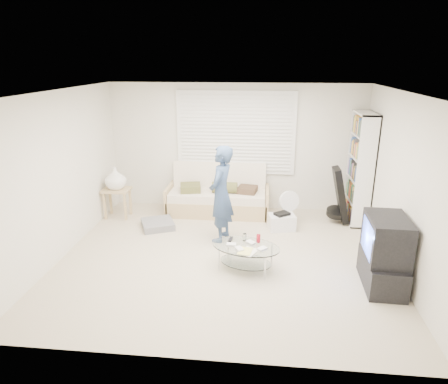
# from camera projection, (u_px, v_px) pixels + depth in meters

# --- Properties ---
(ground) EXTENTS (5.00, 5.00, 0.00)m
(ground) POSITION_uv_depth(u_px,v_px,m) (224.00, 257.00, 6.21)
(ground) COLOR #C2B597
(ground) RESTS_ON ground
(room_shell) EXTENTS (5.02, 4.52, 2.51)m
(room_shell) POSITION_uv_depth(u_px,v_px,m) (227.00, 148.00, 6.14)
(room_shell) COLOR silver
(room_shell) RESTS_ON ground
(window_blinds) EXTENTS (2.32, 0.08, 1.62)m
(window_blinds) POSITION_uv_depth(u_px,v_px,m) (236.00, 133.00, 7.79)
(window_blinds) COLOR silver
(window_blinds) RESTS_ON ground
(futon_sofa) EXTENTS (1.99, 0.80, 0.97)m
(futon_sofa) POSITION_uv_depth(u_px,v_px,m) (218.00, 197.00, 7.90)
(futon_sofa) COLOR tan
(futon_sofa) RESTS_ON ground
(grey_floor_pillow) EXTENTS (0.72, 0.72, 0.12)m
(grey_floor_pillow) POSITION_uv_depth(u_px,v_px,m) (158.00, 224.00, 7.27)
(grey_floor_pillow) COLOR slate
(grey_floor_pillow) RESTS_ON ground
(side_table) EXTENTS (0.50, 0.40, 0.99)m
(side_table) POSITION_uv_depth(u_px,v_px,m) (116.00, 180.00, 7.55)
(side_table) COLOR tan
(side_table) RESTS_ON ground
(bookshelf) EXTENTS (0.32, 0.86, 2.04)m
(bookshelf) POSITION_uv_depth(u_px,v_px,m) (360.00, 169.00, 7.30)
(bookshelf) COLOR white
(bookshelf) RESTS_ON ground
(guitar_case) EXTENTS (0.40, 0.39, 1.04)m
(guitar_case) POSITION_uv_depth(u_px,v_px,m) (339.00, 199.00, 7.37)
(guitar_case) COLOR black
(guitar_case) RESTS_ON ground
(floor_fan) EXTENTS (0.40, 0.26, 0.64)m
(floor_fan) POSITION_uv_depth(u_px,v_px,m) (289.00, 204.00, 7.37)
(floor_fan) COLOR white
(floor_fan) RESTS_ON ground
(storage_bin) EXTENTS (0.51, 0.41, 0.32)m
(storage_bin) POSITION_uv_depth(u_px,v_px,m) (282.00, 222.00, 7.17)
(storage_bin) COLOR white
(storage_bin) RESTS_ON ground
(tv_unit) EXTENTS (0.53, 0.92, 0.99)m
(tv_unit) POSITION_uv_depth(u_px,v_px,m) (384.00, 253.00, 5.29)
(tv_unit) COLOR black
(tv_unit) RESTS_ON ground
(coffee_table) EXTENTS (1.12, 0.86, 0.49)m
(coffee_table) POSITION_uv_depth(u_px,v_px,m) (246.00, 250.00, 5.76)
(coffee_table) COLOR silver
(coffee_table) RESTS_ON ground
(standing_person) EXTENTS (0.52, 0.67, 1.63)m
(standing_person) POSITION_uv_depth(u_px,v_px,m) (221.00, 194.00, 6.55)
(standing_person) COLOR #304563
(standing_person) RESTS_ON ground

